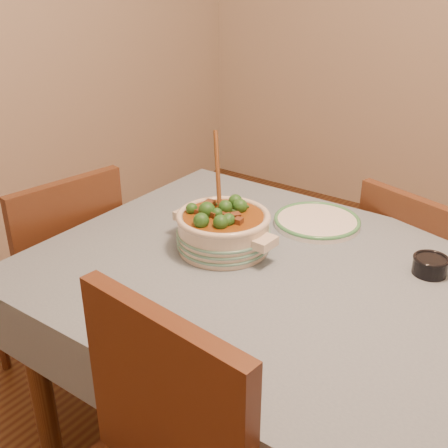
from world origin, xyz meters
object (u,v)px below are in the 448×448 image
(white_plate, at_px, (317,221))
(chair_left, at_px, (61,271))
(stew_casserole, at_px, (223,227))
(chair_far, at_px, (416,282))
(condiment_bowl, at_px, (430,264))
(dining_table, at_px, (323,317))

(white_plate, bearing_deg, chair_left, -152.17)
(stew_casserole, bearing_deg, chair_left, -169.97)
(chair_far, bearing_deg, condiment_bowl, 124.84)
(condiment_bowl, height_order, chair_left, chair_left)
(dining_table, relative_size, chair_left, 1.89)
(white_plate, xyz_separation_m, chair_left, (-0.81, -0.43, -0.26))
(stew_casserole, relative_size, white_plate, 1.25)
(white_plate, height_order, chair_left, chair_left)
(dining_table, relative_size, condiment_bowl, 15.25)
(stew_casserole, bearing_deg, dining_table, -4.34)
(condiment_bowl, relative_size, chair_far, 0.13)
(white_plate, height_order, condiment_bowl, condiment_bowl)
(stew_casserole, xyz_separation_m, chair_left, (-0.66, -0.12, -0.32))
(dining_table, distance_m, stew_casserole, 0.39)
(white_plate, bearing_deg, stew_casserole, -116.43)
(dining_table, distance_m, condiment_bowl, 0.34)
(dining_table, xyz_separation_m, stew_casserole, (-0.36, 0.03, 0.16))
(stew_casserole, height_order, white_plate, stew_casserole)
(condiment_bowl, distance_m, chair_far, 0.52)
(condiment_bowl, xyz_separation_m, chair_left, (-1.21, -0.33, -0.28))
(dining_table, relative_size, stew_casserole, 4.71)
(dining_table, bearing_deg, chair_left, -174.99)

